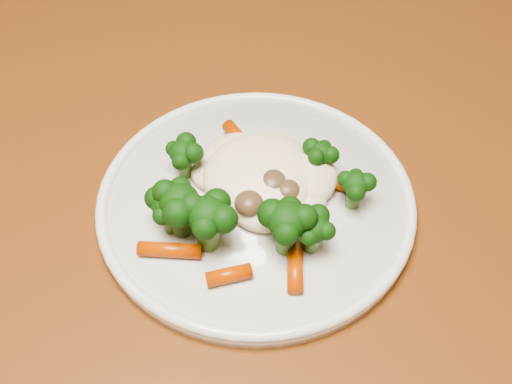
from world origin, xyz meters
TOP-DOWN VIEW (x-y plane):
  - dining_table at (0.22, 0.17)m, footprint 1.35×0.99m
  - plate at (0.10, 0.13)m, footprint 0.26×0.26m
  - meal at (0.10, 0.12)m, footprint 0.18×0.17m

SIDE VIEW (x-z plane):
  - dining_table at x=0.22m, z-range 0.28..1.03m
  - plate at x=0.10m, z-range 0.75..0.76m
  - meal at x=0.10m, z-range 0.76..0.81m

